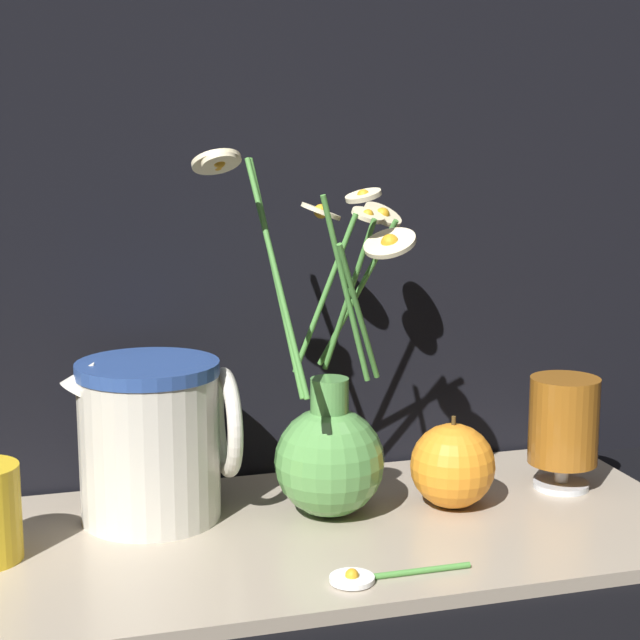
{
  "coord_description": "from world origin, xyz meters",
  "views": [
    {
      "loc": [
        -0.24,
        -0.86,
        0.37
      ],
      "look_at": [
        0.01,
        0.0,
        0.2
      ],
      "focal_mm": 60.0,
      "sensor_mm": 36.0,
      "label": 1
    }
  ],
  "objects_px": {
    "vase_with_flowers": "(329,443)",
    "tea_glass": "(564,424)",
    "orange_fruit": "(453,466)",
    "ceramic_pitcher": "(153,434)"
  },
  "relations": [
    {
      "from": "vase_with_flowers",
      "to": "tea_glass",
      "type": "bearing_deg",
      "value": 1.17
    },
    {
      "from": "vase_with_flowers",
      "to": "tea_glass",
      "type": "distance_m",
      "value": 0.24
    },
    {
      "from": "orange_fruit",
      "to": "ceramic_pitcher",
      "type": "bearing_deg",
      "value": 169.42
    },
    {
      "from": "vase_with_flowers",
      "to": "orange_fruit",
      "type": "distance_m",
      "value": 0.12
    },
    {
      "from": "ceramic_pitcher",
      "to": "orange_fruit",
      "type": "xyz_separation_m",
      "value": [
        0.27,
        -0.05,
        -0.04
      ]
    },
    {
      "from": "tea_glass",
      "to": "orange_fruit",
      "type": "xyz_separation_m",
      "value": [
        -0.12,
        -0.02,
        -0.03
      ]
    },
    {
      "from": "vase_with_flowers",
      "to": "ceramic_pitcher",
      "type": "height_order",
      "value": "vase_with_flowers"
    },
    {
      "from": "tea_glass",
      "to": "orange_fruit",
      "type": "distance_m",
      "value": 0.13
    },
    {
      "from": "ceramic_pitcher",
      "to": "tea_glass",
      "type": "height_order",
      "value": "ceramic_pitcher"
    },
    {
      "from": "ceramic_pitcher",
      "to": "vase_with_flowers",
      "type": "bearing_deg",
      "value": -13.87
    }
  ]
}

